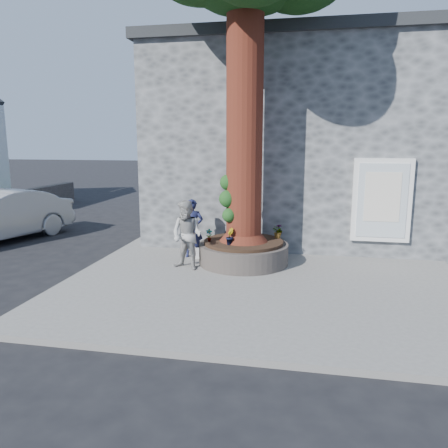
# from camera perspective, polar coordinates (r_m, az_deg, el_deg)

# --- Properties ---
(ground) EXTENTS (120.00, 120.00, 0.00)m
(ground) POSITION_cam_1_polar(r_m,az_deg,el_deg) (9.72, -3.97, -8.72)
(ground) COLOR black
(ground) RESTS_ON ground
(pavement) EXTENTS (9.00, 8.00, 0.12)m
(pavement) POSITION_cam_1_polar(r_m,az_deg,el_deg) (10.39, 5.56, -7.10)
(pavement) COLOR slate
(pavement) RESTS_ON ground
(yellow_line) EXTENTS (0.10, 30.00, 0.01)m
(yellow_line) POSITION_cam_1_polar(r_m,az_deg,el_deg) (11.71, -17.30, -5.76)
(yellow_line) COLOR yellow
(yellow_line) RESTS_ON ground
(stone_shop) EXTENTS (10.30, 8.30, 6.30)m
(stone_shop) POSITION_cam_1_polar(r_m,az_deg,el_deg) (16.04, 11.59, 10.30)
(stone_shop) COLOR #45484A
(stone_shop) RESTS_ON ground
(planter) EXTENTS (2.30, 2.30, 0.60)m
(planter) POSITION_cam_1_polar(r_m,az_deg,el_deg) (11.32, 2.56, -3.68)
(planter) COLOR black
(planter) RESTS_ON pavement
(man) EXTENTS (0.62, 0.45, 1.58)m
(man) POSITION_cam_1_polar(r_m,az_deg,el_deg) (11.85, -4.12, -0.57)
(man) COLOR #15193B
(man) RESTS_ON pavement
(woman) EXTENTS (0.99, 0.87, 1.70)m
(woman) POSITION_cam_1_polar(r_m,az_deg,el_deg) (10.73, -4.86, -1.46)
(woman) COLOR #A2A09B
(woman) RESTS_ON pavement
(shopping_bag) EXTENTS (0.23, 0.18, 0.28)m
(shopping_bag) POSITION_cam_1_polar(r_m,az_deg,el_deg) (11.82, -3.46, -3.84)
(shopping_bag) COLOR white
(shopping_bag) RESTS_ON pavement
(plant_a) EXTENTS (0.19, 0.14, 0.32)m
(plant_a) POSITION_cam_1_polar(r_m,az_deg,el_deg) (11.11, -1.97, -1.48)
(plant_a) COLOR gray
(plant_a) RESTS_ON planter
(plant_b) EXTENTS (0.24, 0.25, 0.41)m
(plant_b) POSITION_cam_1_polar(r_m,az_deg,el_deg) (10.78, 0.74, -1.62)
(plant_b) COLOR gray
(plant_b) RESTS_ON planter
(plant_c) EXTENTS (0.21, 0.21, 0.30)m
(plant_c) POSITION_cam_1_polar(r_m,az_deg,el_deg) (11.96, 7.21, -0.73)
(plant_c) COLOR gray
(plant_c) RESTS_ON planter
(plant_d) EXTENTS (0.39, 0.39, 0.33)m
(plant_d) POSITION_cam_1_polar(r_m,az_deg,el_deg) (11.56, 7.08, -1.05)
(plant_d) COLOR gray
(plant_d) RESTS_ON planter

